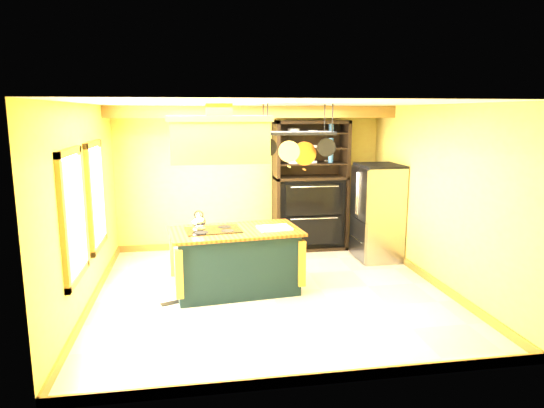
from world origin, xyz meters
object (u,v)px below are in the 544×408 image
object	(u,v)px
range_hood	(219,137)
hutch	(309,200)
kitchen_island	(235,260)
pot_rack	(297,139)
refrigerator	(377,215)

from	to	relation	value
range_hood	hutch	xyz separation A→B (m)	(1.81, 2.09, -1.31)
kitchen_island	hutch	size ratio (longest dim) A/B	0.80
pot_rack	refrigerator	distance (m)	2.52
kitchen_island	pot_rack	size ratio (longest dim) A/B	1.83
pot_rack	hutch	distance (m)	2.54
kitchen_island	hutch	distance (m)	2.68
range_hood	refrigerator	size ratio (longest dim) A/B	0.85
kitchen_island	refrigerator	xyz separation A→B (m)	(2.63, 1.19, 0.34)
range_hood	refrigerator	world-z (taller)	range_hood
range_hood	hutch	bearing A→B (deg)	49.03
pot_rack	refrigerator	size ratio (longest dim) A/B	0.65
range_hood	hutch	world-z (taller)	range_hood
hutch	kitchen_island	bearing A→B (deg)	-127.73
refrigerator	hutch	size ratio (longest dim) A/B	0.68
kitchen_island	hutch	xyz separation A→B (m)	(1.61, 2.08, 0.46)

